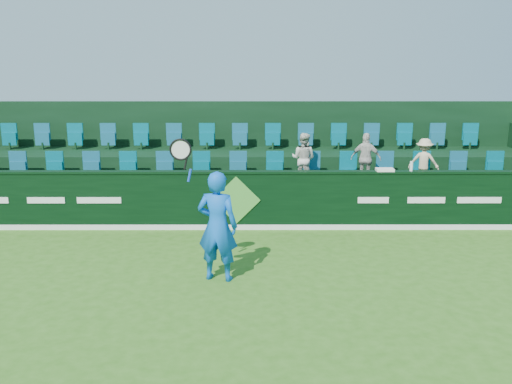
{
  "coord_description": "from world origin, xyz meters",
  "views": [
    {
      "loc": [
        0.43,
        -8.58,
        3.87
      ],
      "look_at": [
        0.45,
        2.8,
        1.15
      ],
      "focal_mm": 40.0,
      "sensor_mm": 36.0,
      "label": 1
    }
  ],
  "objects_px": {
    "spectator_middle": "(366,159)",
    "drinks_bottle": "(411,166)",
    "towel": "(385,170)",
    "spectator_left": "(303,159)",
    "tennis_player": "(217,226)",
    "spectator_right": "(424,161)"
  },
  "relations": [
    {
      "from": "tennis_player",
      "to": "spectator_middle",
      "type": "bearing_deg",
      "value": 51.14
    },
    {
      "from": "spectator_right",
      "to": "towel",
      "type": "bearing_deg",
      "value": 63.05
    },
    {
      "from": "tennis_player",
      "to": "spectator_right",
      "type": "relative_size",
      "value": 2.28
    },
    {
      "from": "spectator_left",
      "to": "spectator_right",
      "type": "distance_m",
      "value": 2.95
    },
    {
      "from": "tennis_player",
      "to": "towel",
      "type": "xyz_separation_m",
      "value": [
        3.58,
        3.06,
        0.39
      ]
    },
    {
      "from": "spectator_right",
      "to": "drinks_bottle",
      "type": "bearing_deg",
      "value": 81.52
    },
    {
      "from": "towel",
      "to": "spectator_right",
      "type": "bearing_deg",
      "value": 42.91
    },
    {
      "from": "spectator_middle",
      "to": "drinks_bottle",
      "type": "xyz_separation_m",
      "value": [
        0.81,
        -1.12,
        0.03
      ]
    },
    {
      "from": "tennis_player",
      "to": "spectator_middle",
      "type": "distance_m",
      "value": 5.39
    },
    {
      "from": "tennis_player",
      "to": "spectator_left",
      "type": "bearing_deg",
      "value": 66.25
    },
    {
      "from": "spectator_middle",
      "to": "drinks_bottle",
      "type": "bearing_deg",
      "value": 145.32
    },
    {
      "from": "spectator_right",
      "to": "towel",
      "type": "distance_m",
      "value": 1.65
    },
    {
      "from": "tennis_player",
      "to": "towel",
      "type": "distance_m",
      "value": 4.73
    },
    {
      "from": "spectator_middle",
      "to": "drinks_bottle",
      "type": "distance_m",
      "value": 1.38
    },
    {
      "from": "spectator_middle",
      "to": "towel",
      "type": "xyz_separation_m",
      "value": [
        0.21,
        -1.12,
        -0.05
      ]
    },
    {
      "from": "towel",
      "to": "spectator_left",
      "type": "bearing_deg",
      "value": 147.29
    },
    {
      "from": "towel",
      "to": "drinks_bottle",
      "type": "distance_m",
      "value": 0.6
    },
    {
      "from": "tennis_player",
      "to": "spectator_right",
      "type": "bearing_deg",
      "value": 41.14
    },
    {
      "from": "spectator_left",
      "to": "drinks_bottle",
      "type": "height_order",
      "value": "spectator_left"
    },
    {
      "from": "tennis_player",
      "to": "drinks_bottle",
      "type": "bearing_deg",
      "value": 36.25
    },
    {
      "from": "spectator_left",
      "to": "spectator_middle",
      "type": "height_order",
      "value": "spectator_left"
    },
    {
      "from": "towel",
      "to": "drinks_bottle",
      "type": "height_order",
      "value": "drinks_bottle"
    }
  ]
}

